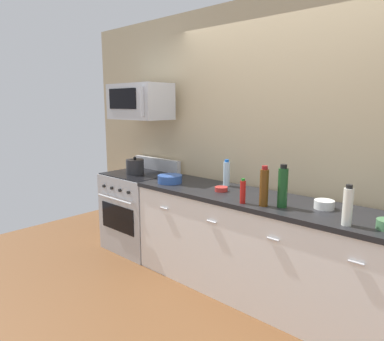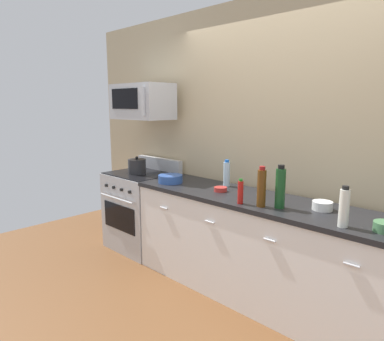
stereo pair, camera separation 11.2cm
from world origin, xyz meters
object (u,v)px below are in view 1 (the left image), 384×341
bottle_wine_amber (264,187)px  bottle_wine_green (283,187)px  bowl_white_ceramic (324,204)px  bottle_vinegar_white (348,206)px  microwave (140,102)px  bowl_red_small (221,189)px  bottle_water_clear (227,173)px  bowl_blue_mixing (170,179)px  stockpot (135,167)px  range_oven (140,210)px  bottle_hot_sauce_red (243,192)px

bottle_wine_amber → bottle_wine_green: size_ratio=0.95×
bowl_white_ceramic → bottle_vinegar_white: bearing=-46.3°
microwave → bowl_red_small: microwave is taller
microwave → bowl_white_ceramic: size_ratio=4.87×
bottle_vinegar_white → bowl_white_ceramic: bottle_vinegar_white is taller
bottle_water_clear → bowl_red_small: bearing=-64.8°
bowl_red_small → bottle_water_clear: bearing=115.2°
bottle_wine_amber → bottle_water_clear: bearing=149.9°
bottle_wine_green → bowl_white_ceramic: size_ratio=2.23×
microwave → bottle_wine_amber: microwave is taller
bottle_wine_green → bowl_red_small: size_ratio=2.81×
bottle_water_clear → bowl_red_small: bottle_water_clear is taller
bowl_blue_mixing → bottle_wine_green: bearing=-0.8°
bowl_blue_mixing → stockpot: 0.64m
stockpot → range_oven: bearing=90.0°
bowl_white_ceramic → bowl_red_small: bowl_white_ceramic is taller
microwave → stockpot: microwave is taller
bottle_hot_sauce_red → bottle_water_clear: bottle_water_clear is taller
bottle_water_clear → bowl_white_ceramic: 1.05m
range_oven → bottle_wine_amber: bearing=-6.2°
bottle_wine_amber → stockpot: (-1.79, 0.14, -0.07)m
bottle_vinegar_white → bottle_wine_green: (-0.53, 0.10, 0.03)m
bottle_wine_amber → bottle_wine_green: bearing=30.2°
bowl_blue_mixing → bottle_wine_amber: bearing=-4.4°
bottle_wine_green → stockpot: bearing=177.9°
bottle_wine_green → bottle_vinegar_white: bearing=-10.4°
bottle_wine_green → stockpot: 1.92m
microwave → bowl_red_small: 1.49m
bottle_wine_green → bowl_red_small: bearing=172.5°
bottle_wine_amber → stockpot: bearing=175.5°
bottle_wine_green → bowl_blue_mixing: 1.29m
range_oven → bowl_blue_mixing: size_ratio=4.25×
bottle_hot_sauce_red → bowl_blue_mixing: bottle_hot_sauce_red is taller
bowl_blue_mixing → stockpot: stockpot is taller
microwave → bottle_wine_amber: (1.79, -0.24, -0.68)m
microwave → bowl_blue_mixing: (0.63, -0.15, -0.79)m
bowl_blue_mixing → bowl_red_small: size_ratio=2.07×
bottle_wine_amber → bottle_hot_sauce_red: bottle_wine_amber is taller
microwave → bowl_blue_mixing: size_ratio=2.96×
range_oven → bowl_white_ceramic: bearing=1.5°
range_oven → microwave: size_ratio=1.44×
bottle_hot_sauce_red → bowl_blue_mixing: (-0.99, 0.14, -0.05)m
bottle_vinegar_white → bottle_hot_sauce_red: bearing=-178.5°
bottle_hot_sauce_red → bowl_blue_mixing: 1.01m
bottle_hot_sauce_red → bottle_water_clear: bearing=138.7°
bottle_vinegar_white → bowl_blue_mixing: bearing=176.4°
range_oven → microwave: 1.28m
range_oven → bottle_hot_sauce_red: bottle_hot_sauce_red is taller
range_oven → bowl_white_ceramic: range_oven is taller
range_oven → bottle_vinegar_white: (2.45, -0.22, 0.58)m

